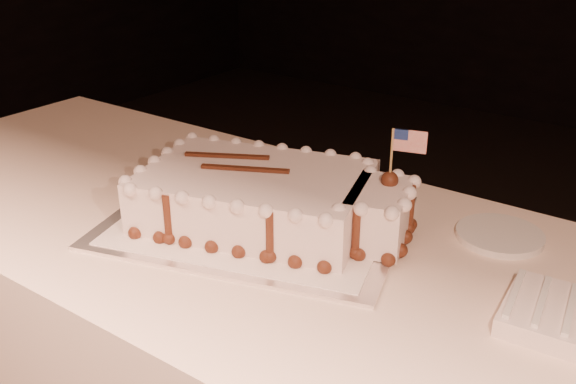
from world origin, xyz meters
The scene contains 4 objects.
cake_board centered at (-0.14, 0.61, 0.75)m, with size 0.58×0.44×0.01m, color white.
doily centered at (-0.14, 0.61, 0.76)m, with size 0.52×0.40×0.00m, color white.
sheet_cake centered at (-0.11, 0.62, 0.81)m, with size 0.58×0.41×0.22m.
side_plate centered at (0.28, 0.84, 0.76)m, with size 0.17×0.17×0.01m, color white.
Camera 1 is at (0.59, -0.29, 1.35)m, focal length 40.00 mm.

